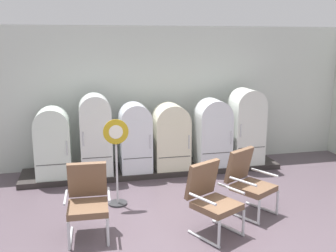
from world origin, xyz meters
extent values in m
cube|color=#52454D|center=(0.00, 0.00, -0.03)|extent=(12.00, 10.00, 0.05)
cube|color=silver|center=(0.00, 3.66, 1.52)|extent=(11.76, 0.12, 3.04)
cube|color=#47443F|center=(0.00, 3.66, 2.69)|extent=(11.76, 0.07, 0.06)
cube|color=#2C2726|center=(0.00, 3.02, 0.05)|extent=(5.42, 0.95, 0.11)
cube|color=silver|center=(-2.02, 2.90, 0.63)|extent=(0.67, 0.63, 1.04)
cylinder|color=silver|center=(-2.02, 2.90, 1.15)|extent=(0.67, 0.61, 0.67)
cube|color=#383838|center=(-2.02, 2.59, 0.44)|extent=(0.61, 0.01, 0.01)
cylinder|color=silver|center=(-1.75, 2.57, 0.75)|extent=(0.02, 0.02, 0.28)
cube|color=white|center=(-1.20, 2.92, 0.76)|extent=(0.61, 0.65, 1.30)
cylinder|color=white|center=(-1.20, 2.92, 1.40)|extent=(0.61, 0.64, 0.61)
cube|color=#383838|center=(-1.20, 2.59, 0.52)|extent=(0.56, 0.01, 0.01)
cylinder|color=silver|center=(-1.44, 2.57, 0.91)|extent=(0.02, 0.02, 0.28)
cube|color=white|center=(-0.40, 2.91, 0.65)|extent=(0.62, 0.63, 1.09)
cylinder|color=white|center=(-0.40, 2.91, 1.19)|extent=(0.62, 0.62, 0.62)
cube|color=#383838|center=(-0.40, 2.59, 0.45)|extent=(0.57, 0.01, 0.01)
cylinder|color=silver|center=(-0.15, 2.57, 0.78)|extent=(0.02, 0.02, 0.28)
cube|color=beige|center=(0.35, 2.91, 0.61)|extent=(0.72, 0.65, 1.00)
cylinder|color=beige|center=(0.35, 2.91, 1.11)|extent=(0.72, 0.64, 0.72)
cube|color=#383838|center=(0.35, 2.59, 0.43)|extent=(0.66, 0.01, 0.01)
cylinder|color=silver|center=(0.65, 2.57, 0.73)|extent=(0.02, 0.02, 0.28)
cube|color=silver|center=(1.26, 2.90, 0.64)|extent=(0.70, 0.61, 1.07)
cylinder|color=silver|center=(1.26, 2.90, 1.18)|extent=(0.70, 0.60, 0.70)
cube|color=#383838|center=(1.26, 2.59, 0.45)|extent=(0.64, 0.01, 0.01)
cylinder|color=silver|center=(1.55, 2.57, 0.77)|extent=(0.02, 0.02, 0.28)
cube|color=silver|center=(2.03, 2.91, 0.75)|extent=(0.66, 0.64, 1.29)
cylinder|color=silver|center=(2.03, 2.91, 1.40)|extent=(0.66, 0.62, 0.66)
cube|color=#383838|center=(2.03, 2.59, 0.52)|extent=(0.60, 0.01, 0.01)
cylinder|color=silver|center=(1.76, 2.57, 0.91)|extent=(0.02, 0.02, 0.28)
cylinder|color=silver|center=(-1.69, 0.46, 0.02)|extent=(0.06, 0.61, 0.04)
cylinder|color=silver|center=(-1.70, 0.18, 0.21)|extent=(0.04, 0.04, 0.38)
cylinder|color=silver|center=(-1.17, 0.44, 0.02)|extent=(0.06, 0.61, 0.04)
cylinder|color=silver|center=(-1.18, 0.16, 0.21)|extent=(0.04, 0.04, 0.38)
cube|color=brown|center=(-1.43, 0.45, 0.45)|extent=(0.58, 0.58, 0.09)
cube|color=brown|center=(-1.42, 0.75, 0.76)|extent=(0.56, 0.20, 0.55)
cylinder|color=silver|center=(-1.72, 0.46, 0.63)|extent=(0.06, 0.50, 0.04)
cylinder|color=silver|center=(-1.13, 0.44, 0.63)|extent=(0.06, 0.50, 0.04)
cylinder|color=silver|center=(0.94, 0.51, 0.02)|extent=(0.34, 0.55, 0.04)
cylinder|color=silver|center=(1.09, 0.26, 0.21)|extent=(0.05, 0.05, 0.38)
cylinder|color=silver|center=(1.39, 0.77, 0.02)|extent=(0.34, 0.55, 0.04)
cylinder|color=silver|center=(1.53, 0.52, 0.21)|extent=(0.05, 0.05, 0.38)
cube|color=brown|center=(1.16, 0.64, 0.45)|extent=(0.76, 0.76, 0.09)
cube|color=brown|center=(1.01, 0.90, 0.76)|extent=(0.57, 0.44, 0.55)
cylinder|color=silver|center=(0.91, 0.49, 0.63)|extent=(0.28, 0.45, 0.04)
cylinder|color=silver|center=(1.42, 0.79, 0.63)|extent=(0.28, 0.45, 0.04)
cylinder|color=silver|center=(0.13, 0.01, 0.02)|extent=(0.32, 0.56, 0.04)
cylinder|color=silver|center=(0.26, -0.24, 0.21)|extent=(0.05, 0.05, 0.38)
cylinder|color=silver|center=(0.59, 0.25, 0.02)|extent=(0.32, 0.56, 0.04)
cylinder|color=silver|center=(0.72, 0.00, 0.21)|extent=(0.05, 0.05, 0.38)
cube|color=brown|center=(0.36, 0.13, 0.45)|extent=(0.75, 0.75, 0.09)
cube|color=brown|center=(0.22, 0.39, 0.76)|extent=(0.58, 0.42, 0.55)
cylinder|color=silver|center=(0.10, -0.01, 0.63)|extent=(0.26, 0.46, 0.04)
cylinder|color=silver|center=(0.62, 0.27, 0.63)|extent=(0.26, 0.46, 0.04)
cylinder|color=#2D2D30|center=(-0.92, 1.51, 0.01)|extent=(0.32, 0.32, 0.03)
cylinder|color=silver|center=(-0.92, 1.51, 0.66)|extent=(0.04, 0.04, 1.25)
cylinder|color=#BA951C|center=(-0.92, 1.48, 1.28)|extent=(0.42, 0.02, 0.42)
cylinder|color=white|center=(-0.92, 1.47, 1.28)|extent=(0.23, 0.00, 0.23)
camera|label=1|loc=(-1.46, -4.70, 2.76)|focal=41.39mm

